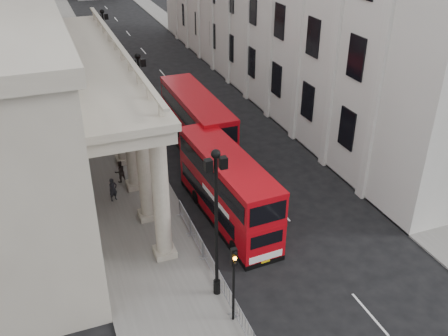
% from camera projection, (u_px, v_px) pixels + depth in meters
% --- Properties ---
extents(sidewalk_west, '(6.00, 140.00, 0.12)m').
position_uv_depth(sidewalk_west, '(96.00, 116.00, 46.38)').
color(sidewalk_west, slate).
rests_on(sidewalk_west, ground).
extents(sidewalk_east, '(3.00, 140.00, 0.12)m').
position_uv_depth(sidewalk_east, '(258.00, 94.00, 51.53)').
color(sidewalk_east, slate).
rests_on(sidewalk_east, ground).
extents(kerb, '(0.20, 140.00, 0.14)m').
position_uv_depth(kerb, '(128.00, 112.00, 47.29)').
color(kerb, slate).
rests_on(kerb, ground).
extents(lamp_post_south, '(1.05, 0.44, 8.32)m').
position_uv_depth(lamp_post_south, '(216.00, 216.00, 23.53)').
color(lamp_post_south, black).
rests_on(lamp_post_south, sidewalk_west).
extents(lamp_post_mid, '(1.05, 0.44, 8.32)m').
position_uv_depth(lamp_post_mid, '(141.00, 100.00, 36.60)').
color(lamp_post_mid, black).
rests_on(lamp_post_mid, sidewalk_west).
extents(lamp_post_north, '(1.05, 0.44, 8.32)m').
position_uv_depth(lamp_post_north, '(106.00, 46.00, 49.67)').
color(lamp_post_north, black).
rests_on(lamp_post_north, sidewalk_west).
extents(traffic_light, '(0.28, 0.33, 4.30)m').
position_uv_depth(traffic_light, '(234.00, 272.00, 22.79)').
color(traffic_light, black).
rests_on(traffic_light, sidewalk_west).
extents(crowd_barriers, '(0.50, 18.75, 1.10)m').
position_uv_depth(crowd_barriers, '(234.00, 307.00, 24.22)').
color(crowd_barriers, gray).
rests_on(crowd_barriers, sidewalk_west).
extents(bus_near, '(3.10, 10.50, 4.48)m').
position_uv_depth(bus_near, '(227.00, 186.00, 30.87)').
color(bus_near, '#AE0810').
rests_on(bus_near, ground).
extents(bus_far, '(2.81, 10.96, 4.71)m').
position_uv_depth(bus_far, '(197.00, 123.00, 39.01)').
color(bus_far, '#A7070F').
rests_on(bus_far, ground).
extents(pedestrian_a, '(0.71, 0.60, 1.64)m').
position_uv_depth(pedestrian_a, '(113.00, 190.00, 33.22)').
color(pedestrian_a, black).
rests_on(pedestrian_a, sidewalk_west).
extents(pedestrian_b, '(0.94, 0.83, 1.62)m').
position_uv_depth(pedestrian_b, '(120.00, 172.00, 35.38)').
color(pedestrian_b, '#2A2421').
rests_on(pedestrian_b, sidewalk_west).
extents(pedestrian_c, '(0.99, 0.69, 1.93)m').
position_uv_depth(pedestrian_c, '(126.00, 137.00, 40.04)').
color(pedestrian_c, black).
rests_on(pedestrian_c, sidewalk_west).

